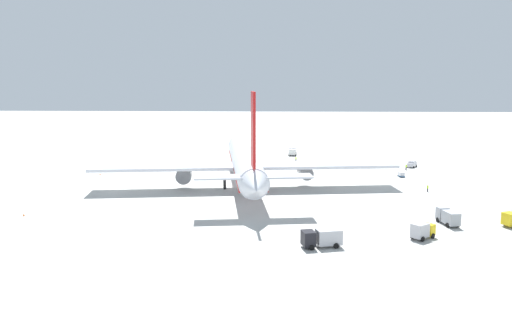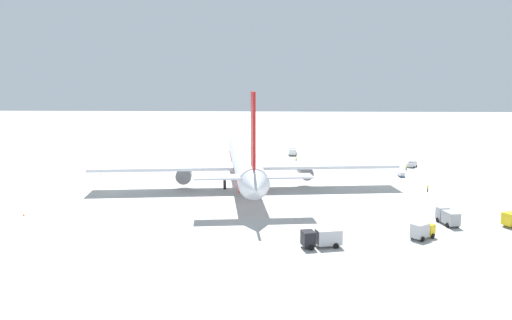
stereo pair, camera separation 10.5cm
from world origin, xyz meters
The scene contains 14 objects.
ground_plane centered at (0.00, 0.00, 0.00)m, with size 600.00×600.00×0.00m, color #B2B2AD.
airliner centered at (-1.39, -0.13, 6.49)m, with size 71.77×75.24×24.50m.
service_truck_1 centered at (54.50, -13.53, 1.44)m, with size 5.58×2.99×2.56m.
service_truck_2 centered at (-47.35, -15.61, 1.63)m, with size 3.97×6.80×2.89m.
service_truck_4 centered at (-42.25, -32.99, 1.51)m, with size 4.42×4.74×2.79m.
service_truck_5 centered at (-33.30, -40.12, 1.57)m, with size 6.04×3.15×2.82m.
service_van centered at (30.82, -49.64, 1.03)m, with size 4.77×3.87×1.97m.
baggage_cart_0 centered at (14.53, -42.63, 0.73)m, with size 3.14×1.63×1.33m.
ground_worker_0 centered at (-4.65, -44.44, 0.87)m, with size 0.55×0.55×1.71m.
ground_worker_1 centered at (25.35, -46.51, 0.90)m, with size 0.56×0.56×1.76m.
ground_worker_2 centered at (39.65, -14.28, 0.84)m, with size 0.49×0.49×1.65m.
traffic_cone_0 centered at (-30.73, 41.89, 0.28)m, with size 0.36×0.36×0.55m, color orange.
traffic_cone_1 centered at (37.13, -28.17, 0.28)m, with size 0.36×0.36×0.55m, color orange.
traffic_cone_2 centered at (13.65, 41.85, 0.28)m, with size 0.36×0.36×0.55m, color orange.
Camera 1 is at (-128.57, -8.39, 26.99)m, focal length 36.46 mm.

